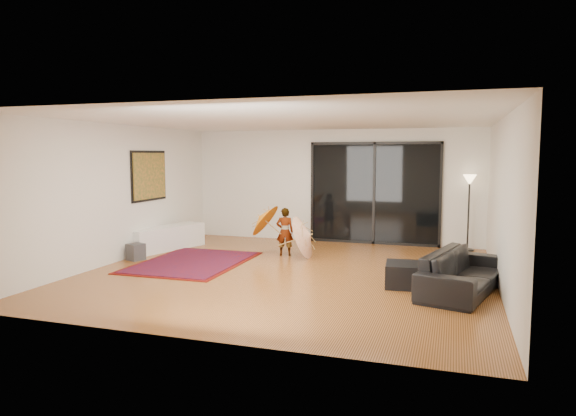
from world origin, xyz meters
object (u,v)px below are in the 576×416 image
at_px(sofa, 463,272).
at_px(child, 285,232).
at_px(media_console, 167,238).
at_px(ottoman, 407,275).

bearing_deg(sofa, child, 77.16).
height_order(media_console, ottoman, media_console).
bearing_deg(ottoman, media_console, 163.19).
bearing_deg(media_console, child, 21.36).
bearing_deg(media_console, ottoman, 0.33).
relative_size(media_console, ottoman, 2.85).
distance_m(media_console, sofa, 6.43).
distance_m(ottoman, child, 3.24).
distance_m(media_console, child, 2.71).
height_order(ottoman, child, child).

